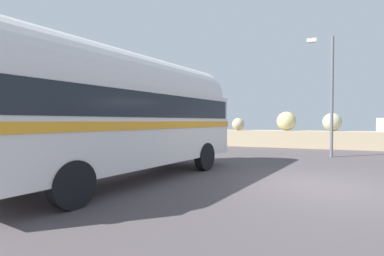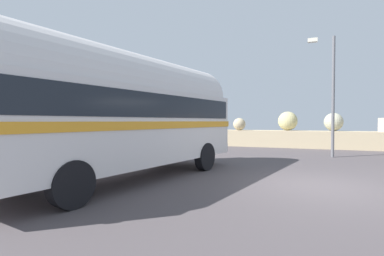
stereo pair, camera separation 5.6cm
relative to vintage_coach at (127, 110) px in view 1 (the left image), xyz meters
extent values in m
cube|color=#494245|center=(5.17, 1.13, -2.04)|extent=(32.00, 26.00, 0.02)
cube|color=tan|center=(5.17, 12.93, -1.50)|extent=(31.36, 1.80, 1.10)
cube|color=tan|center=(-7.61, 12.99, -0.56)|extent=(1.06, 1.05, 0.78)
sphere|color=tan|center=(-4.60, 13.03, -0.38)|extent=(1.14, 1.14, 1.14)
sphere|color=tan|center=(-1.85, 13.36, -0.54)|extent=(0.82, 0.82, 0.82)
sphere|color=tan|center=(0.57, 12.60, -0.53)|extent=(0.84, 0.84, 0.84)
sphere|color=tan|center=(3.70, 13.43, -0.31)|extent=(1.27, 1.27, 1.27)
sphere|color=#A4A289|center=(6.50, 13.39, -0.37)|extent=(1.16, 1.16, 1.16)
cylinder|color=black|center=(-0.58, 2.76, -1.55)|extent=(0.46, 1.00, 0.96)
cylinder|color=black|center=(1.59, 2.34, -1.55)|extent=(0.46, 1.00, 0.96)
cylinder|color=black|center=(-1.59, -2.35, -1.55)|extent=(0.46, 1.00, 0.96)
cylinder|color=black|center=(0.58, -2.77, -1.55)|extent=(0.46, 1.00, 0.96)
cube|color=silver|center=(0.00, 0.00, -0.48)|extent=(3.98, 8.71, 2.10)
cylinder|color=silver|center=(0.00, 0.00, 0.57)|extent=(3.72, 8.34, 2.20)
cube|color=orange|center=(0.00, 0.00, -0.42)|extent=(4.04, 8.80, 0.20)
cube|color=black|center=(0.00, 0.00, 0.10)|extent=(3.95, 8.38, 0.64)
cube|color=silver|center=(0.82, 4.19, -1.35)|extent=(2.27, 0.60, 0.28)
cylinder|color=#5B5B60|center=(6.03, 7.99, 0.81)|extent=(0.14, 0.14, 5.73)
cube|color=beige|center=(5.11, 8.01, 3.58)|extent=(0.44, 0.24, 0.18)
camera|label=1|loc=(4.78, -7.14, -0.31)|focal=26.99mm
camera|label=2|loc=(4.83, -7.12, -0.31)|focal=26.99mm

